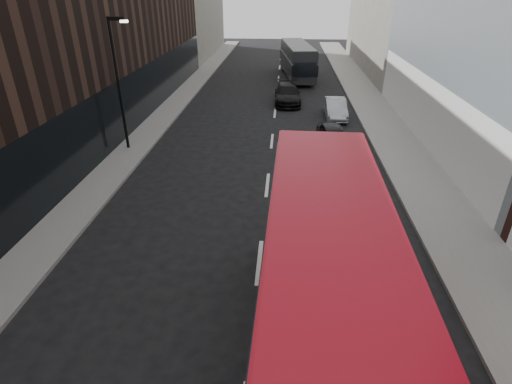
% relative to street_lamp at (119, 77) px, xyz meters
% --- Properties ---
extents(sidewalk_right, '(3.00, 80.00, 0.15)m').
position_rel_street_lamp_xyz_m(sidewalk_right, '(15.72, 7.00, -4.11)').
color(sidewalk_right, slate).
rests_on(sidewalk_right, ground).
extents(sidewalk_left, '(2.00, 80.00, 0.15)m').
position_rel_street_lamp_xyz_m(sidewalk_left, '(0.22, 7.00, -4.11)').
color(sidewalk_left, slate).
rests_on(sidewalk_left, ground).
extents(building_left_mid, '(5.00, 24.00, 14.00)m').
position_rel_street_lamp_xyz_m(building_left_mid, '(-3.28, 12.00, 2.82)').
color(building_left_mid, black).
rests_on(building_left_mid, ground).
extents(building_left_far, '(5.00, 20.00, 13.00)m').
position_rel_street_lamp_xyz_m(building_left_far, '(-3.28, 34.00, 2.32)').
color(building_left_far, slate).
rests_on(building_left_far, ground).
extents(street_lamp, '(1.06, 0.22, 7.00)m').
position_rel_street_lamp_xyz_m(street_lamp, '(0.00, 0.00, 0.00)').
color(street_lamp, black).
rests_on(street_lamp, sidewalk_left).
extents(red_bus, '(2.96, 11.57, 4.64)m').
position_rel_street_lamp_xyz_m(red_bus, '(9.95, -14.92, -1.60)').
color(red_bus, maroon).
rests_on(red_bus, ground).
extents(grey_bus, '(3.62, 10.30, 3.27)m').
position_rel_street_lamp_xyz_m(grey_bus, '(10.04, 20.58, -2.43)').
color(grey_bus, black).
rests_on(grey_bus, ground).
extents(car_a, '(1.96, 4.09, 1.35)m').
position_rel_street_lamp_xyz_m(car_a, '(11.81, 1.17, -3.51)').
color(car_a, black).
rests_on(car_a, ground).
extents(car_b, '(1.43, 4.07, 1.34)m').
position_rel_street_lamp_xyz_m(car_b, '(12.56, 7.21, -3.51)').
color(car_b, '#9B9EA3').
rests_on(car_b, ground).
extents(car_c, '(2.15, 5.03, 1.45)m').
position_rel_street_lamp_xyz_m(car_c, '(9.13, 10.85, -3.46)').
color(car_c, black).
rests_on(car_c, ground).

